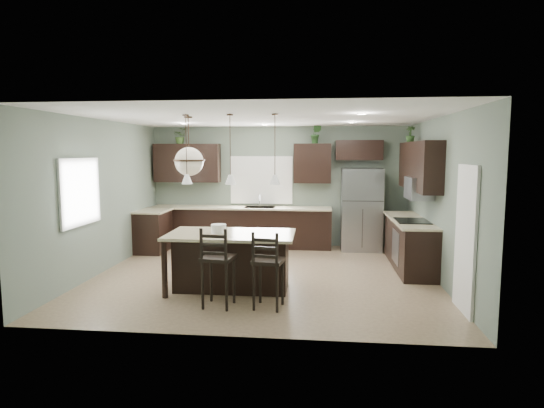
{
  "coord_description": "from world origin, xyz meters",
  "views": [
    {
      "loc": [
        0.99,
        -7.91,
        2.21
      ],
      "look_at": [
        0.1,
        0.4,
        1.25
      ],
      "focal_mm": 30.0,
      "sensor_mm": 36.0,
      "label": 1
    }
  ],
  "objects": [
    {
      "name": "right_lower_cabs",
      "position": [
        2.7,
        0.87,
        0.45
      ],
      "size": [
        0.6,
        2.35,
        0.9
      ],
      "primitive_type": "cube",
      "color": "black",
      "rests_on": "ground"
    },
    {
      "name": "sink_inset",
      "position": [
        -0.4,
        2.43,
        0.94
      ],
      "size": [
        0.7,
        0.45,
        0.01
      ],
      "primitive_type": "cube",
      "color": "gray",
      "rests_on": "back_countertop"
    },
    {
      "name": "back_lower_cabs",
      "position": [
        -0.85,
        2.45,
        0.45
      ],
      "size": [
        4.2,
        0.6,
        0.9
      ],
      "primitive_type": "cube",
      "color": "black",
      "rests_on": "ground"
    },
    {
      "name": "refrigerator",
      "position": [
        1.91,
        2.39,
        0.93
      ],
      "size": [
        0.9,
        0.74,
        1.85
      ],
      "primitive_type": "cube",
      "color": "gray",
      "rests_on": "ground"
    },
    {
      "name": "fridge_header",
      "position": [
        1.85,
        2.58,
        2.25
      ],
      "size": [
        1.05,
        0.34,
        0.45
      ],
      "primitive_type": "cube",
      "color": "black",
      "rests_on": "room_shell"
    },
    {
      "name": "left_return_countertop",
      "position": [
        -2.68,
        1.7,
        0.92
      ],
      "size": [
        0.66,
        0.96,
        0.04
      ],
      "primitive_type": "cube",
      "color": "beige",
      "rests_on": "left_return_cabs"
    },
    {
      "name": "cooktop",
      "position": [
        2.68,
        0.6,
        0.94
      ],
      "size": [
        0.58,
        0.75,
        0.02
      ],
      "primitive_type": "cube",
      "color": "black",
      "rests_on": "right_countertop"
    },
    {
      "name": "pantry_door",
      "position": [
        2.98,
        -1.55,
        1.02
      ],
      "size": [
        0.04,
        0.82,
        2.04
      ],
      "primitive_type": "cube",
      "color": "white",
      "rests_on": "ground"
    },
    {
      "name": "chandelier",
      "position": [
        -1.2,
        -0.49,
        2.31
      ],
      "size": [
        0.52,
        0.52,
        0.99
      ],
      "primitive_type": null,
      "color": "beige",
      "rests_on": "room_shell"
    },
    {
      "name": "ground",
      "position": [
        0.0,
        0.0,
        0.0
      ],
      "size": [
        6.0,
        6.0,
        0.0
      ],
      "primitive_type": "plane",
      "color": "#9E8466",
      "rests_on": "ground"
    },
    {
      "name": "wall_oven_front",
      "position": [
        2.4,
        0.6,
        0.45
      ],
      "size": [
        0.01,
        0.72,
        0.6
      ],
      "primitive_type": "cube",
      "color": "gray",
      "rests_on": "right_lower_cabs"
    },
    {
      "name": "right_upper_cabs",
      "position": [
        2.83,
        0.87,
        1.95
      ],
      "size": [
        0.34,
        2.35,
        0.9
      ],
      "primitive_type": "cube",
      "color": "black",
      "rests_on": "room_shell"
    },
    {
      "name": "kitchen_island",
      "position": [
        -0.42,
        -0.9,
        0.46
      ],
      "size": [
        2.02,
        1.17,
        0.92
      ],
      "primitive_type": "cube",
      "rotation": [
        0.0,
        0.0,
        0.01
      ],
      "color": "black",
      "rests_on": "ground"
    },
    {
      "name": "back_upper_left",
      "position": [
        -2.15,
        2.58,
        1.95
      ],
      "size": [
        1.55,
        0.34,
        0.9
      ],
      "primitive_type": "cube",
      "color": "black",
      "rests_on": "room_shell"
    },
    {
      "name": "right_countertop",
      "position": [
        2.68,
        0.87,
        0.92
      ],
      "size": [
        0.66,
        2.35,
        0.04
      ],
      "primitive_type": "cube",
      "color": "beige",
      "rests_on": "right_lower_cabs"
    },
    {
      "name": "plant_right_wall",
      "position": [
        2.8,
        1.68,
        2.57
      ],
      "size": [
        0.25,
        0.25,
        0.33
      ],
      "primitive_type": "imported",
      "rotation": [
        0.0,
        0.0,
        -0.42
      ],
      "color": "#2D4E22",
      "rests_on": "right_upper_cabs"
    },
    {
      "name": "bar_stool_center",
      "position": [
        -0.44,
        -1.71,
        0.58
      ],
      "size": [
        0.48,
        0.48,
        1.17
      ],
      "primitive_type": "cube",
      "rotation": [
        0.0,
        0.0,
        -0.11
      ],
      "color": "black",
      "rests_on": "ground"
    },
    {
      "name": "plant_back_right",
      "position": [
        0.88,
        2.55,
        2.62
      ],
      "size": [
        0.28,
        0.24,
        0.45
      ],
      "primitive_type": "imported",
      "rotation": [
        0.0,
        0.0,
        -0.19
      ],
      "color": "#295324",
      "rests_on": "back_upper_right"
    },
    {
      "name": "room_shell",
      "position": [
        0.0,
        0.0,
        1.7
      ],
      "size": [
        6.0,
        6.0,
        6.0
      ],
      "color": "slate",
      "rests_on": "ground"
    },
    {
      "name": "plant_back_left",
      "position": [
        -2.29,
        2.55,
        2.58
      ],
      "size": [
        0.42,
        0.39,
        0.37
      ],
      "primitive_type": "imported",
      "rotation": [
        0.0,
        0.0,
        0.41
      ],
      "color": "#385626",
      "rests_on": "back_upper_left"
    },
    {
      "name": "window_back",
      "position": [
        -0.4,
        2.73,
        1.55
      ],
      "size": [
        1.35,
        0.02,
        1.0
      ],
      "primitive_type": "cube",
      "color": "white",
      "rests_on": "room_shell"
    },
    {
      "name": "back_countertop",
      "position": [
        -0.85,
        2.43,
        0.92
      ],
      "size": [
        4.2,
        0.66,
        0.04
      ],
      "primitive_type": "cube",
      "color": "beige",
      "rests_on": "back_lower_cabs"
    },
    {
      "name": "bar_stool_right",
      "position": [
        0.27,
        -1.69,
        0.56
      ],
      "size": [
        0.47,
        0.47,
        1.12
      ],
      "primitive_type": "cube",
      "rotation": [
        0.0,
        0.0,
        -0.14
      ],
      "color": "black",
      "rests_on": "ground"
    },
    {
      "name": "window_left",
      "position": [
        -2.98,
        -0.8,
        1.55
      ],
      "size": [
        0.02,
        1.1,
        1.0
      ],
      "primitive_type": "cube",
      "color": "white",
      "rests_on": "room_shell"
    },
    {
      "name": "pendant_left",
      "position": [
        -1.12,
        -0.91,
        2.25
      ],
      "size": [
        0.17,
        0.17,
        1.1
      ],
      "primitive_type": null,
      "color": "silver",
      "rests_on": "room_shell"
    },
    {
      "name": "pendant_center",
      "position": [
        -0.42,
        -0.9,
        2.25
      ],
      "size": [
        0.17,
        0.17,
        1.1
      ],
      "primitive_type": null,
      "color": "silver",
      "rests_on": "room_shell"
    },
    {
      "name": "faucet",
      "position": [
        -0.4,
        2.4,
        1.08
      ],
      "size": [
        0.02,
        0.02,
        0.28
      ],
      "primitive_type": "cylinder",
      "color": "silver",
      "rests_on": "back_countertop"
    },
    {
      "name": "left_return_cabs",
      "position": [
        -2.7,
        1.7,
        0.45
      ],
      "size": [
        0.6,
        0.9,
        0.9
      ],
      "primitive_type": "cube",
      "color": "black",
      "rests_on": "ground"
    },
    {
      "name": "serving_dish",
      "position": [
        -0.62,
        -0.9,
        0.99
      ],
      "size": [
        0.24,
        0.24,
        0.14
      ],
      "primitive_type": "cylinder",
      "color": "silver",
      "rests_on": "kitchen_island"
    },
    {
      "name": "microwave",
      "position": [
        2.78,
        0.6,
        1.55
      ],
      "size": [
        0.4,
        0.75,
        0.4
      ],
      "primitive_type": "cube",
      "color": "gray",
      "rests_on": "right_upper_cabs"
    },
    {
      "name": "back_upper_right",
      "position": [
        0.8,
        2.58,
        1.95
      ],
      "size": [
        0.85,
        0.34,
        0.9
      ],
      "primitive_type": "cube",
      "color": "black",
      "rests_on": "room_shell"
    },
    {
      "name": "pendant_right",
      "position": [
        0.28,
        -0.89,
        2.25
      ],
      "size": [
        0.17,
        0.17,
        1.1
      ],
      "primitive_type": null,
      "color": "white",
      "rests_on": "room_shell"
    }
  ]
}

